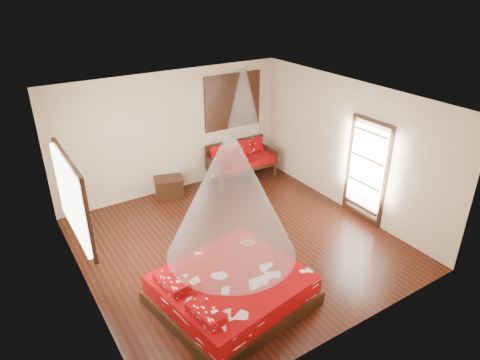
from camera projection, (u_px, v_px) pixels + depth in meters
The scene contains 10 objects.
room at pixel (236, 177), 7.61m from camera, with size 5.54×5.54×2.84m.
bed at pixel (231, 290), 6.64m from camera, with size 2.45×2.28×0.64m.
daybed at pixel (240, 159), 10.57m from camera, with size 1.67×0.74×0.94m.
storage_chest at pixel (169, 187), 9.84m from camera, with size 0.77×0.66×0.46m.
shutter_panel at pixel (233, 101), 10.22m from camera, with size 1.52×0.06×1.32m.
window_left at pixel (74, 197), 6.32m from camera, with size 0.10×1.74×1.34m.
glazed_door at pixel (366, 171), 8.61m from camera, with size 0.08×1.02×2.16m.
wine_tray at pixel (247, 242), 7.30m from camera, with size 0.23×0.23×0.19m.
mosquito_net_main at pixel (231, 199), 5.95m from camera, with size 1.90×1.90×1.80m, color silver.
mosquito_net_daybed at pixel (243, 102), 9.82m from camera, with size 0.81×0.81×1.50m, color silver.
Camera 1 is at (-3.63, -5.81, 4.71)m, focal length 32.00 mm.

